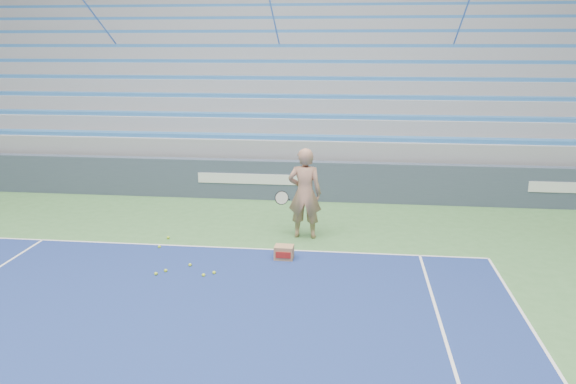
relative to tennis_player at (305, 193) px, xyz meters
name	(u,v)px	position (x,y,z in m)	size (l,w,h in m)	color
sponsor_barrier	(256,179)	(-1.64, 3.09, -0.47)	(30.00, 0.32, 1.10)	#3A4658
bleachers	(281,96)	(-1.65, 8.81, 1.34)	(31.00, 9.15, 7.30)	gray
tennis_player	(305,193)	(0.00, 0.00, 0.00)	(0.99, 0.87, 2.04)	tan
ball_box	(284,253)	(-0.29, -1.40, -0.88)	(0.39, 0.31, 0.29)	#A97B52
tennis_ball_0	(159,247)	(-3.02, -1.08, -0.99)	(0.07, 0.07, 0.07)	#BCE02D
tennis_ball_1	(214,273)	(-1.51, -2.31, -0.99)	(0.07, 0.07, 0.07)	#BCE02D
tennis_ball_2	(156,274)	(-2.59, -2.50, -0.99)	(0.07, 0.07, 0.07)	#BCE02D
tennis_ball_3	(204,275)	(-1.68, -2.45, -0.99)	(0.07, 0.07, 0.07)	#BCE02D
tennis_ball_4	(190,265)	(-2.08, -2.00, -0.99)	(0.07, 0.07, 0.07)	#BCE02D
tennis_ball_5	(166,271)	(-2.46, -2.33, -0.99)	(0.07, 0.07, 0.07)	#BCE02D
tennis_ball_6	(168,238)	(-3.02, -0.49, -0.99)	(0.07, 0.07, 0.07)	#BCE02D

